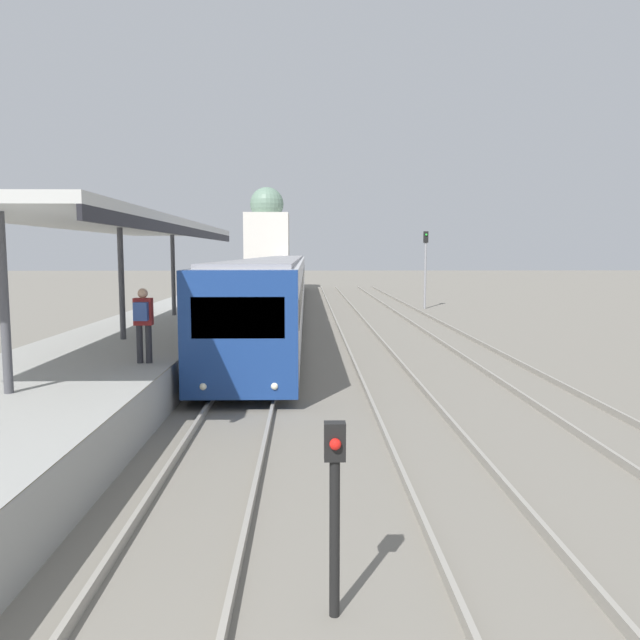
{
  "coord_description": "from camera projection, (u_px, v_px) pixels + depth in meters",
  "views": [
    {
      "loc": [
        1.47,
        -1.96,
        3.46
      ],
      "look_at": [
        1.83,
        14.34,
        1.69
      ],
      "focal_mm": 35.0,
      "sensor_mm": 36.0,
      "label": 1
    }
  ],
  "objects": [
    {
      "name": "platform_canopy",
      "position": [
        121.0,
        225.0,
        17.37
      ],
      "size": [
        4.0,
        17.14,
        3.34
      ],
      "color": "beige",
      "rests_on": "station_platform"
    },
    {
      "name": "person_on_platform",
      "position": [
        143.0,
        319.0,
        13.74
      ],
      "size": [
        0.4,
        0.4,
        1.66
      ],
      "color": "#2D2D33",
      "rests_on": "station_platform"
    },
    {
      "name": "train_near",
      "position": [
        281.0,
        281.0,
        36.84
      ],
      "size": [
        2.6,
        47.16,
        3.2
      ],
      "color": "navy",
      "rests_on": "ground_plane"
    },
    {
      "name": "signal_post_near",
      "position": [
        335.0,
        498.0,
        5.84
      ],
      "size": [
        0.2,
        0.21,
        1.89
      ],
      "color": "black",
      "rests_on": "ground_plane"
    },
    {
      "name": "signal_mast_far",
      "position": [
        425.0,
        260.0,
        38.38
      ],
      "size": [
        0.28,
        0.29,
        4.77
      ],
      "color": "gray",
      "rests_on": "ground_plane"
    },
    {
      "name": "distant_domed_building",
      "position": [
        267.0,
        242.0,
        58.93
      ],
      "size": [
        4.1,
        4.1,
        9.59
      ],
      "color": "silver",
      "rests_on": "ground_plane"
    }
  ]
}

